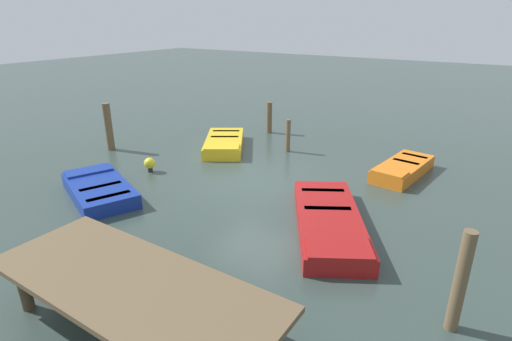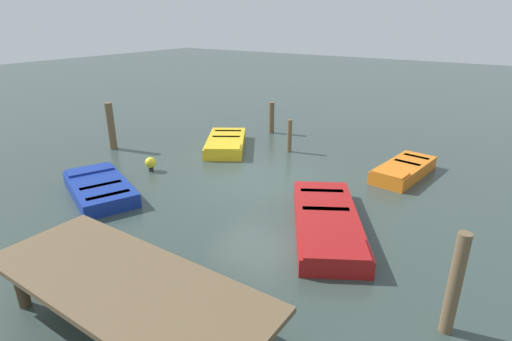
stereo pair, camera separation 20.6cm
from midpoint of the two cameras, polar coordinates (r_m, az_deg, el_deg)
The scene contains 11 objects.
ground_plane at distance 12.46m, azimuth 0.47°, elevation -1.50°, with size 80.00×80.00×0.00m, color #33423D.
dock_segment at distance 6.82m, azimuth -17.23°, elevation -15.44°, with size 5.04×1.98×0.95m.
rowboat_orange at distance 13.65m, azimuth 20.67°, elevation 0.12°, with size 1.44×2.93×0.46m.
rowboat_blue at distance 12.22m, azimuth -20.92°, elevation -2.35°, with size 3.21×2.45×0.46m.
rowboat_yellow at distance 15.53m, azimuth -3.94°, elevation 3.95°, with size 2.82×3.33×0.46m.
rowboat_red at distance 9.78m, azimuth 10.64°, elevation -7.18°, with size 3.25×4.17×0.46m.
mooring_piling_center at distance 15.04m, azimuth 5.18°, elevation 4.92°, with size 0.17×0.17×1.23m, color brown.
mooring_piling_near_left at distance 17.51m, azimuth 2.56°, elevation 7.51°, with size 0.24×0.24×1.35m, color brown.
mooring_piling_near_right at distance 16.18m, azimuth -19.59°, elevation 5.96°, with size 0.28×0.28×1.79m, color brown.
mooring_piling_mid_left at distance 7.21m, azimuth 27.18°, elevation -14.22°, with size 0.21×0.21×1.81m, color brown.
marker_buoy at distance 13.57m, azimuth -14.34°, elevation 1.05°, with size 0.36×0.36×0.48m.
Camera 2 is at (-6.38, 9.56, 4.80)m, focal length 28.12 mm.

